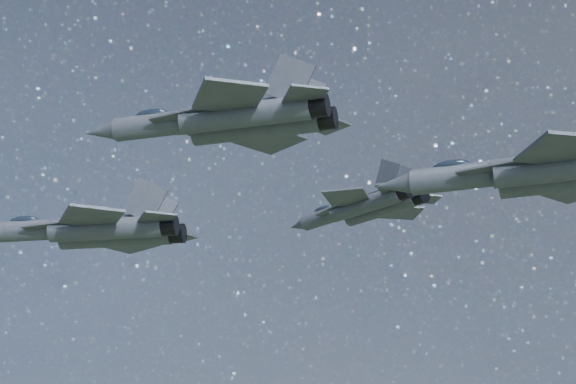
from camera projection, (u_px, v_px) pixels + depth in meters
The scene contains 4 objects.
jet_lead at pixel (93, 230), 77.60m from camera, with size 19.30×12.78×4.92m.
jet_left at pixel (363, 207), 83.65m from camera, with size 16.41×11.08×4.13m.
jet_right at pixel (230, 119), 59.28m from camera, with size 17.29×11.74×4.35m.
jet_slot at pixel (546, 171), 61.32m from camera, with size 19.58×13.44×4.91m.
Camera 1 is at (38.10, -57.81, 124.84)m, focal length 60.00 mm.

